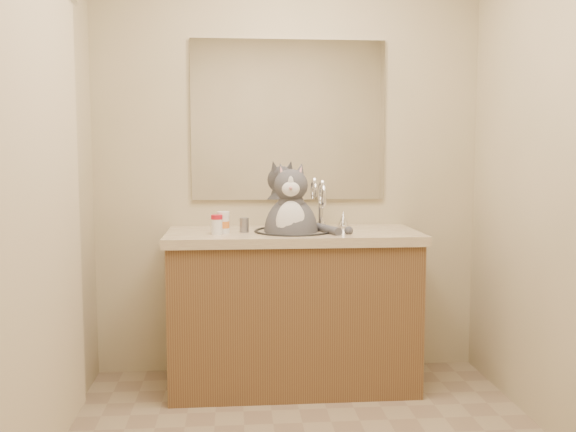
% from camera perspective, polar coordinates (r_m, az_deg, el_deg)
% --- Properties ---
extents(room, '(2.22, 2.52, 2.42)m').
position_cam_1_polar(room, '(2.45, 2.53, 3.97)').
color(room, gray).
rests_on(room, ground).
extents(vanity, '(1.34, 0.59, 1.12)m').
position_cam_1_polar(vanity, '(3.50, 0.43, -7.96)').
color(vanity, brown).
rests_on(vanity, ground).
extents(mirror, '(1.10, 0.02, 0.90)m').
position_cam_1_polar(mirror, '(3.68, 0.04, 8.50)').
color(mirror, white).
rests_on(mirror, room).
extents(shower_curtain, '(0.02, 1.30, 1.93)m').
position_cam_1_polar(shower_curtain, '(2.64, -21.01, 0.04)').
color(shower_curtain, beige).
rests_on(shower_curtain, ground).
extents(cat, '(0.41, 0.36, 0.58)m').
position_cam_1_polar(cat, '(3.40, 0.31, -0.97)').
color(cat, '#4B4B50').
rests_on(cat, vanity).
extents(pill_bottle_redcap, '(0.07, 0.07, 0.10)m').
position_cam_1_polar(pill_bottle_redcap, '(3.31, -6.35, -0.75)').
color(pill_bottle_redcap, white).
rests_on(pill_bottle_redcap, vanity).
extents(pill_bottle_orange, '(0.08, 0.08, 0.11)m').
position_cam_1_polar(pill_bottle_orange, '(3.36, -5.77, -0.60)').
color(pill_bottle_orange, white).
rests_on(pill_bottle_orange, vanity).
extents(grey_canister, '(0.06, 0.06, 0.08)m').
position_cam_1_polar(grey_canister, '(3.38, -3.91, -0.81)').
color(grey_canister, slate).
rests_on(grey_canister, vanity).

